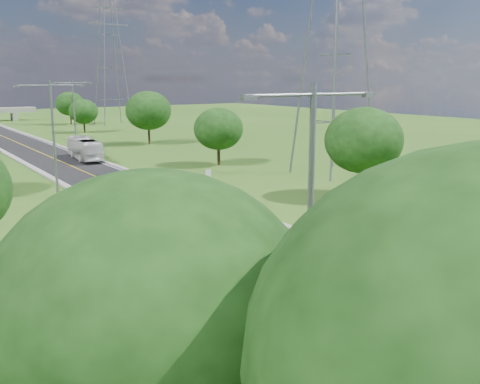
# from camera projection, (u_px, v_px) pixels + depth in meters

# --- Properties ---
(ground) EXTENTS (260.00, 260.00, 0.00)m
(ground) POSITION_uv_depth(u_px,v_px,m) (74.00, 167.00, 62.34)
(ground) COLOR #2B4F16
(ground) RESTS_ON ground
(road) EXTENTS (8.00, 150.00, 0.06)m
(road) POSITION_uv_depth(u_px,v_px,m) (59.00, 161.00, 67.19)
(road) COLOR black
(road) RESTS_ON ground
(curb_left) EXTENTS (0.50, 150.00, 0.22)m
(curb_left) POSITION_uv_depth(u_px,v_px,m) (23.00, 163.00, 64.84)
(curb_left) COLOR gray
(curb_left) RESTS_ON ground
(curb_right) EXTENTS (0.50, 150.00, 0.22)m
(curb_right) POSITION_uv_depth(u_px,v_px,m) (92.00, 157.00, 69.51)
(curb_right) COLOR gray
(curb_right) RESTS_ON ground
(speed_limit_sign) EXTENTS (0.55, 0.09, 2.40)m
(speed_limit_sign) POSITION_uv_depth(u_px,v_px,m) (208.00, 178.00, 47.03)
(speed_limit_sign) COLOR slate
(speed_limit_sign) RESTS_ON ground
(streetlight_near_left) EXTENTS (5.90, 0.25, 10.00)m
(streetlight_near_left) POSITION_uv_depth(u_px,v_px,m) (311.00, 199.00, 18.94)
(streetlight_near_left) COLOR slate
(streetlight_near_left) RESTS_ON ground
(streetlight_mid_left) EXTENTS (5.90, 0.25, 10.00)m
(streetlight_mid_left) POSITION_uv_depth(u_px,v_px,m) (53.00, 129.00, 45.67)
(streetlight_mid_left) COLOR slate
(streetlight_mid_left) RESTS_ON ground
(streetlight_far_right) EXTENTS (5.90, 0.25, 10.00)m
(streetlight_far_right) POSITION_uv_depth(u_px,v_px,m) (74.00, 108.00, 78.98)
(streetlight_far_right) COLOR slate
(streetlight_far_right) RESTS_ON ground
(power_tower_near) EXTENTS (9.00, 6.40, 28.00)m
(power_tower_near) POSITION_uv_depth(u_px,v_px,m) (336.00, 41.00, 55.31)
(power_tower_near) COLOR slate
(power_tower_near) RESTS_ON ground
(power_tower_far) EXTENTS (9.00, 6.40, 28.00)m
(power_tower_far) POSITION_uv_depth(u_px,v_px,m) (110.00, 61.00, 118.24)
(power_tower_far) COLOR slate
(power_tower_far) RESTS_ON ground
(tree_la) EXTENTS (7.14, 7.14, 8.30)m
(tree_la) POSITION_uv_depth(u_px,v_px,m) (153.00, 310.00, 11.46)
(tree_la) COLOR black
(tree_la) RESTS_ON ground
(tree_rb) EXTENTS (6.72, 6.72, 7.82)m
(tree_rb) POSITION_uv_depth(u_px,v_px,m) (364.00, 140.00, 45.80)
(tree_rb) COLOR black
(tree_rb) RESTS_ON ground
(tree_rc) EXTENTS (5.88, 5.88, 6.84)m
(tree_rc) POSITION_uv_depth(u_px,v_px,m) (218.00, 129.00, 63.20)
(tree_rc) COLOR black
(tree_rc) RESTS_ON ground
(tree_rd) EXTENTS (7.14, 7.14, 8.30)m
(tree_rd) POSITION_uv_depth(u_px,v_px,m) (148.00, 111.00, 83.53)
(tree_rd) COLOR black
(tree_rd) RESTS_ON ground
(tree_re) EXTENTS (5.46, 5.46, 6.35)m
(tree_re) POSITION_uv_depth(u_px,v_px,m) (83.00, 112.00, 101.86)
(tree_re) COLOR black
(tree_re) RESTS_ON ground
(tree_rf) EXTENTS (6.30, 6.30, 7.33)m
(tree_rf) POSITION_uv_depth(u_px,v_px,m) (70.00, 104.00, 119.84)
(tree_rf) COLOR black
(tree_rf) RESTS_ON ground
(bus_outbound) EXTENTS (3.22, 10.15, 2.78)m
(bus_outbound) POSITION_uv_depth(u_px,v_px,m) (85.00, 149.00, 67.87)
(bus_outbound) COLOR silver
(bus_outbound) RESTS_ON road
(bus_inbound) EXTENTS (3.13, 9.62, 2.63)m
(bus_inbound) POSITION_uv_depth(u_px,v_px,m) (150.00, 203.00, 38.30)
(bus_inbound) COLOR white
(bus_inbound) RESTS_ON road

